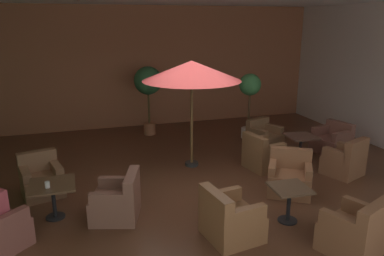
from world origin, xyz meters
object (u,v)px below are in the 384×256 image
at_px(potted_tree_left_corner, 148,84).
at_px(iced_drink_cup, 47,185).
at_px(armchair_front_left_north, 41,180).
at_px(armchair_mid_center_south, 355,233).
at_px(cafe_table_front_right, 301,141).
at_px(armchair_front_right_north, 264,138).
at_px(armchair_front_right_south, 345,161).
at_px(armchair_front_left_south, 118,201).
at_px(cafe_table_front_left, 53,190).
at_px(potted_tree_mid_left, 250,93).
at_px(armchair_front_right_east, 262,156).
at_px(armchair_front_right_west, 332,141).
at_px(patio_umbrella_tall_red, 192,71).
at_px(cafe_table_mid_center, 289,195).
at_px(armchair_mid_center_east, 230,220).
at_px(armchair_mid_center_north, 290,178).

relative_size(potted_tree_left_corner, iced_drink_cup, 18.74).
distance_m(armchair_front_left_north, armchair_mid_center_south, 5.73).
bearing_deg(armchair_front_left_north, cafe_table_front_right, 1.34).
xyz_separation_m(armchair_front_right_north, potted_tree_left_corner, (-2.72, 2.19, 1.24)).
xyz_separation_m(armchair_front_left_north, cafe_table_front_right, (5.97, 0.14, 0.19)).
relative_size(armchair_front_right_south, potted_tree_left_corner, 0.46).
relative_size(armchair_front_left_north, armchair_front_left_south, 0.96).
distance_m(cafe_table_front_left, potted_tree_mid_left, 6.26).
height_order(armchair_front_right_east, armchair_front_right_west, armchair_front_right_east).
relative_size(cafe_table_front_right, patio_umbrella_tall_red, 0.29).
height_order(cafe_table_front_left, armchair_front_right_south, armchair_front_right_south).
height_order(armchair_front_right_west, potted_tree_left_corner, potted_tree_left_corner).
relative_size(cafe_table_mid_center, armchair_mid_center_south, 0.66).
bearing_deg(armchair_mid_center_east, iced_drink_cup, 153.63).
relative_size(armchair_front_left_north, iced_drink_cup, 8.58).
bearing_deg(cafe_table_mid_center, armchair_mid_center_east, -170.90).
xyz_separation_m(armchair_front_right_east, potted_tree_mid_left, (0.73, 2.30, 1.02)).
bearing_deg(armchair_mid_center_east, cafe_table_front_right, 42.00).
height_order(armchair_front_left_south, cafe_table_front_right, armchair_front_left_south).
distance_m(cafe_table_mid_center, potted_tree_mid_left, 4.89).
xyz_separation_m(armchair_front_right_east, iced_drink_cup, (-4.59, -1.12, 0.37)).
height_order(cafe_table_front_left, armchair_front_left_north, armchair_front_left_north).
bearing_deg(cafe_table_front_left, cafe_table_mid_center, -18.84).
xyz_separation_m(cafe_table_front_left, armchair_front_left_south, (1.06, -0.32, -0.22)).
bearing_deg(patio_umbrella_tall_red, armchair_front_right_north, 16.17).
distance_m(cafe_table_front_left, patio_umbrella_tall_red, 3.86).
height_order(armchair_front_right_east, armchair_front_right_south, armchair_front_right_south).
bearing_deg(iced_drink_cup, cafe_table_front_left, 65.62).
bearing_deg(armchair_mid_center_east, potted_tree_left_corner, 91.28).
xyz_separation_m(armchair_mid_center_east, patio_umbrella_tall_red, (0.34, 3.16, 1.94)).
xyz_separation_m(cafe_table_front_left, cafe_table_front_right, (5.69, 1.21, -0.03)).
height_order(armchair_front_left_south, potted_tree_left_corner, potted_tree_left_corner).
bearing_deg(iced_drink_cup, cafe_table_mid_center, -16.75).
relative_size(cafe_table_mid_center, armchair_mid_center_north, 0.60).
height_order(armchair_front_left_north, armchair_mid_center_south, armchair_mid_center_south).
distance_m(armchair_front_right_south, potted_tree_left_corner, 5.79).
distance_m(armchair_front_right_east, armchair_mid_center_east, 3.09).
bearing_deg(cafe_table_mid_center, armchair_mid_center_south, -67.61).
distance_m(cafe_table_front_left, armchair_mid_center_south, 4.91).
relative_size(cafe_table_mid_center, potted_tree_left_corner, 0.32).
relative_size(cafe_table_front_right, potted_tree_left_corner, 0.34).
height_order(armchair_front_left_north, armchair_mid_center_east, armchair_mid_center_east).
bearing_deg(cafe_table_front_left, potted_tree_left_corner, 60.55).
bearing_deg(armchair_front_right_west, armchair_front_right_north, 152.73).
xyz_separation_m(cafe_table_mid_center, potted_tree_left_corner, (-1.29, 5.82, 1.05)).
height_order(armchair_mid_center_north, iced_drink_cup, armchair_mid_center_north).
bearing_deg(armchair_mid_center_east, potted_tree_mid_left, 61.65).
relative_size(armchair_front_left_south, potted_tree_left_corner, 0.48).
relative_size(armchair_front_left_north, armchair_front_right_east, 1.05).
relative_size(cafe_table_front_left, armchair_front_right_south, 0.83).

